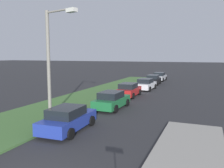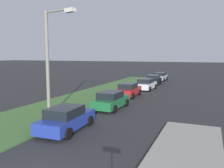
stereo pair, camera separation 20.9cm
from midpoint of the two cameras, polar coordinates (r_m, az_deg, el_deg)
name	(u,v)px [view 1 (the left image)]	position (r m, az deg, el deg)	size (l,w,h in m)	color
grass_median	(52,110)	(19.93, -14.57, -6.15)	(60.00, 6.00, 0.12)	#477238
parked_car_blue	(68,119)	(14.56, -11.02, -8.29)	(4.37, 2.15, 1.47)	#23389E
parked_car_green	(112,100)	(20.05, -0.38, -3.92)	(4.34, 2.09, 1.47)	#1E6B38
parked_car_red	(128,90)	(25.92, 3.78, -1.43)	(4.33, 2.07, 1.47)	red
parked_car_white	(146,84)	(31.10, 7.95, -0.07)	(4.36, 2.14, 1.47)	silver
parked_car_black	(153,80)	(36.98, 9.75, 1.02)	(4.36, 2.13, 1.47)	black
parked_car_silver	(159,77)	(42.47, 11.25, 1.76)	(4.33, 2.08, 1.47)	#B2B5BA
streetlight	(52,57)	(16.65, -14.73, 6.32)	(1.01, 2.82, 7.50)	gray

